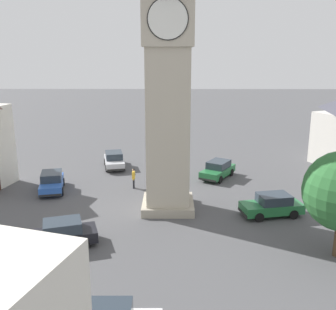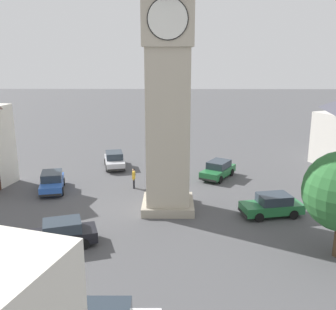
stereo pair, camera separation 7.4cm
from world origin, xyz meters
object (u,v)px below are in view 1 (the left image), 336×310
Objects in this scene: car_red_corner at (218,170)px; pedestrian at (134,177)px; clock_tower at (168,35)px; car_black_far at (61,234)px; car_silver_kerb at (52,182)px; car_green_alley at (114,160)px; car_blue_kerb at (272,205)px.

pedestrian is at bearing -158.39° from car_red_corner.
clock_tower is 13.87m from car_black_far.
car_silver_kerb is 7.82m from car_green_alley.
car_green_alley is at bearing 87.34° from car_black_far.
car_blue_kerb and car_green_alley have the same top height.
pedestrian is at bearing 123.63° from clock_tower.
pedestrian reaches higher than car_black_far.
car_green_alley is (4.06, 6.69, 0.00)m from car_silver_kerb.
car_silver_kerb is 9.83m from car_black_far.
car_blue_kerb is 8.80m from car_red_corner.
clock_tower is 13.24m from car_blue_kerb.
car_green_alley is at bearing 162.10° from car_red_corner.
clock_tower is 12.03× the size of pedestrian.
car_blue_kerb and car_silver_kerb have the same top height.
pedestrian is (2.48, -6.01, 0.25)m from car_green_alley.
car_blue_kerb is at bearing -28.98° from pedestrian.
clock_tower is 16.07m from car_green_alley.
pedestrian is (-2.86, 4.30, -10.87)m from clock_tower.
car_green_alley is at bearing 137.16° from car_blue_kerb.
car_red_corner is (4.39, 7.17, -11.12)m from clock_tower.
car_red_corner and car_green_alley have the same top height.
car_green_alley is at bearing 112.39° from pedestrian.
car_green_alley is 6.50m from pedestrian.
pedestrian is (-7.24, -2.87, 0.25)m from car_red_corner.
car_red_corner is 2.60× the size of pedestrian.
car_silver_kerb is at bearing -165.56° from car_red_corner.
car_green_alley is at bearing 117.36° from clock_tower.
car_black_far is (3.32, -9.25, 0.00)m from car_silver_kerb.
pedestrian is at bearing 151.02° from car_blue_kerb.
car_blue_kerb is at bearing -9.68° from clock_tower.
car_blue_kerb is at bearing -42.84° from car_green_alley.
clock_tower is at bearing -21.07° from car_silver_kerb.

